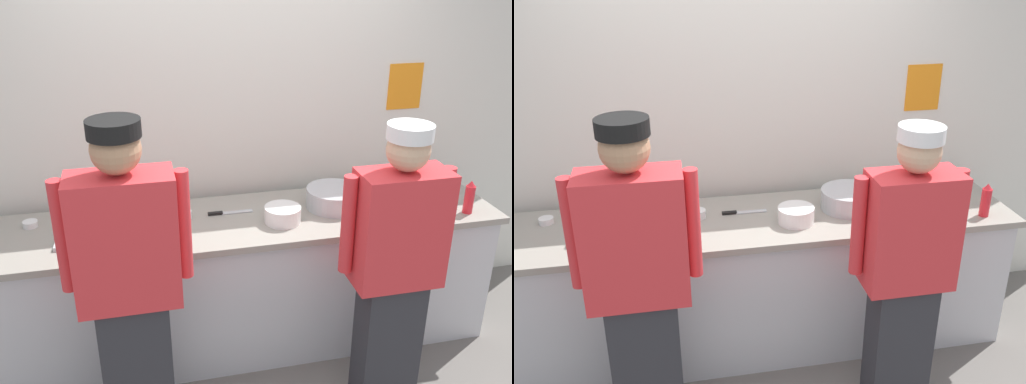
# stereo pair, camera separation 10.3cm
# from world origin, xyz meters

# --- Properties ---
(ground_plane) EXTENTS (9.00, 9.00, 0.00)m
(ground_plane) POSITION_xyz_m (0.00, 0.00, 0.00)
(ground_plane) COLOR slate
(wall_back) EXTENTS (4.97, 0.11, 2.63)m
(wall_back) POSITION_xyz_m (0.00, 0.86, 1.31)
(wall_back) COLOR silver
(wall_back) RESTS_ON ground
(prep_counter) EXTENTS (3.17, 0.71, 0.89)m
(prep_counter) POSITION_xyz_m (0.00, 0.37, 0.45)
(prep_counter) COLOR silver
(prep_counter) RESTS_ON ground
(chef_near_left) EXTENTS (0.62, 0.24, 1.73)m
(chef_near_left) POSITION_xyz_m (-0.66, -0.25, 0.92)
(chef_near_left) COLOR #2D2D33
(chef_near_left) RESTS_ON ground
(chef_center) EXTENTS (0.59, 0.24, 1.63)m
(chef_center) POSITION_xyz_m (0.68, -0.30, 0.87)
(chef_center) COLOR #2D2D33
(chef_center) RESTS_ON ground
(plate_stack_front) EXTENTS (0.22, 0.22, 0.10)m
(plate_stack_front) POSITION_xyz_m (0.24, 0.28, 0.94)
(plate_stack_front) COLOR white
(plate_stack_front) RESTS_ON prep_counter
(mixing_bowl_steel) EXTENTS (0.35, 0.35, 0.12)m
(mixing_bowl_steel) POSITION_xyz_m (0.60, 0.41, 0.95)
(mixing_bowl_steel) COLOR #B7BABF
(mixing_bowl_steel) RESTS_ON prep_counter
(sheet_tray) EXTENTS (0.46, 0.33, 0.02)m
(sheet_tray) POSITION_xyz_m (-0.82, 0.35, 0.90)
(sheet_tray) COLOR #B7BABF
(sheet_tray) RESTS_ON prep_counter
(squeeze_bottle_primary) EXTENTS (0.06, 0.06, 0.21)m
(squeeze_bottle_primary) POSITION_xyz_m (1.37, 0.15, 0.99)
(squeeze_bottle_primary) COLOR red
(squeeze_bottle_primary) RESTS_ON prep_counter
(ramekin_yellow_sauce) EXTENTS (0.08, 0.08, 0.04)m
(ramekin_yellow_sauce) POSITION_xyz_m (-1.21, 0.54, 0.91)
(ramekin_yellow_sauce) COLOR white
(ramekin_yellow_sauce) RESTS_ON prep_counter
(ramekin_green_sauce) EXTENTS (0.09, 0.09, 0.05)m
(ramekin_green_sauce) POSITION_xyz_m (-0.32, 0.45, 0.92)
(ramekin_green_sauce) COLOR white
(ramekin_green_sauce) RESTS_ON prep_counter
(ramekin_orange_sauce) EXTENTS (0.08, 0.08, 0.05)m
(ramekin_orange_sauce) POSITION_xyz_m (-0.46, 0.23, 0.92)
(ramekin_orange_sauce) COLOR white
(ramekin_orange_sauce) RESTS_ON prep_counter
(deli_cup) EXTENTS (0.09, 0.09, 0.08)m
(deli_cup) POSITION_xyz_m (-0.52, 0.43, 0.93)
(deli_cup) COLOR white
(deli_cup) RESTS_ON prep_counter
(chefs_knife) EXTENTS (0.28, 0.03, 0.02)m
(chefs_knife) POSITION_xyz_m (-0.07, 0.46, 0.90)
(chefs_knife) COLOR #B7BABF
(chefs_knife) RESTS_ON prep_counter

